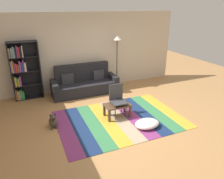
{
  "coord_description": "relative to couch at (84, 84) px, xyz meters",
  "views": [
    {
      "loc": [
        -2.22,
        -4.75,
        2.91
      ],
      "look_at": [
        -0.01,
        0.43,
        0.65
      ],
      "focal_mm": 34.07,
      "sensor_mm": 36.0,
      "label": 1
    }
  ],
  "objects": [
    {
      "name": "standing_lamp",
      "position": [
        1.34,
        0.22,
        1.23
      ],
      "size": [
        0.32,
        0.32,
        1.88
      ],
      "color": "black",
      "rests_on": "ground_plane"
    },
    {
      "name": "folding_chair",
      "position": [
        0.38,
        -1.94,
        0.2
      ],
      "size": [
        0.4,
        0.4,
        0.9
      ],
      "rotation": [
        0.0,
        0.0,
        -1.04
      ],
      "color": "#38383D",
      "rests_on": "ground_plane"
    },
    {
      "name": "couch",
      "position": [
        0.0,
        0.0,
        0.0
      ],
      "size": [
        2.26,
        0.8,
        1.0
      ],
      "color": "black",
      "rests_on": "ground_plane"
    },
    {
      "name": "coffee_table",
      "position": [
        0.34,
        -2.02,
        -0.03
      ],
      "size": [
        0.7,
        0.45,
        0.37
      ],
      "color": "#513826",
      "rests_on": "rug"
    },
    {
      "name": "back_wall",
      "position": [
        0.38,
        0.53,
        1.01
      ],
      "size": [
        6.8,
        0.1,
        2.7
      ],
      "primitive_type": "cube",
      "color": "beige",
      "rests_on": "ground_plane"
    },
    {
      "name": "bookshelf",
      "position": [
        -1.93,
        0.28,
        0.62
      ],
      "size": [
        0.9,
        0.28,
        1.87
      ],
      "color": "black",
      "rests_on": "ground_plane"
    },
    {
      "name": "dog",
      "position": [
        -1.38,
        -1.87,
        -0.18
      ],
      "size": [
        0.22,
        0.35,
        0.4
      ],
      "color": "#473D33",
      "rests_on": "ground_plane"
    },
    {
      "name": "tv_remote",
      "position": [
        0.38,
        -2.02,
        0.05
      ],
      "size": [
        0.11,
        0.15,
        0.02
      ],
      "primitive_type": "cube",
      "rotation": [
        0.0,
        0.0,
        0.46
      ],
      "color": "black",
      "rests_on": "coffee_table"
    },
    {
      "name": "ground_plane",
      "position": [
        0.38,
        -2.02,
        -0.34
      ],
      "size": [
        14.0,
        14.0,
        0.0
      ],
      "primitive_type": "plane",
      "color": "#B27F4C"
    },
    {
      "name": "pouf",
      "position": [
        0.8,
        -2.83,
        -0.23
      ],
      "size": [
        0.65,
        0.47,
        0.19
      ],
      "primitive_type": "ellipsoid",
      "color": "white",
      "rests_on": "rug"
    },
    {
      "name": "rug",
      "position": [
        0.34,
        -2.19,
        -0.33
      ],
      "size": [
        3.32,
        2.32,
        0.01
      ],
      "color": "#843370",
      "rests_on": "ground_plane"
    }
  ]
}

